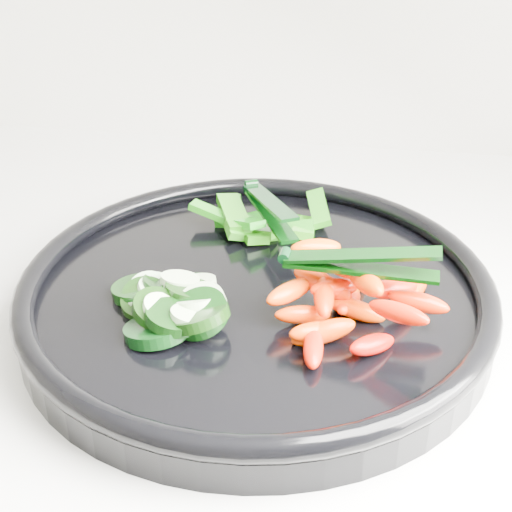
# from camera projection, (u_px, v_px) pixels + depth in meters

# --- Properties ---
(veggie_tray) EXTENTS (0.49, 0.49, 0.04)m
(veggie_tray) POSITION_uv_depth(u_px,v_px,m) (256.00, 294.00, 0.57)
(veggie_tray) COLOR black
(veggie_tray) RESTS_ON counter
(cucumber_pile) EXTENTS (0.12, 0.11, 0.04)m
(cucumber_pile) POSITION_uv_depth(u_px,v_px,m) (169.00, 302.00, 0.53)
(cucumber_pile) COLOR black
(cucumber_pile) RESTS_ON veggie_tray
(carrot_pile) EXTENTS (0.14, 0.14, 0.06)m
(carrot_pile) POSITION_uv_depth(u_px,v_px,m) (348.00, 298.00, 0.52)
(carrot_pile) COLOR red
(carrot_pile) RESTS_ON veggie_tray
(pepper_pile) EXTENTS (0.13, 0.09, 0.04)m
(pepper_pile) POSITION_uv_depth(u_px,v_px,m) (260.00, 222.00, 0.65)
(pepper_pile) COLOR #0C6509
(pepper_pile) RESTS_ON veggie_tray
(tong_carrot) EXTENTS (0.11, 0.02, 0.02)m
(tong_carrot) POSITION_uv_depth(u_px,v_px,m) (356.00, 262.00, 0.50)
(tong_carrot) COLOR black
(tong_carrot) RESTS_ON carrot_pile
(tong_pepper) EXTENTS (0.06, 0.11, 0.02)m
(tong_pepper) POSITION_uv_depth(u_px,v_px,m) (268.00, 206.00, 0.63)
(tong_pepper) COLOR black
(tong_pepper) RESTS_ON pepper_pile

